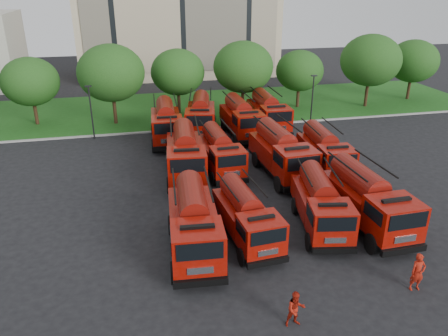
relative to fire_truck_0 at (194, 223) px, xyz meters
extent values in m
plane|color=black|center=(3.64, 3.40, -1.73)|extent=(140.00, 140.00, 0.00)
cube|color=#1A4512|center=(3.64, 29.40, -1.67)|extent=(70.00, 16.00, 0.12)
cube|color=gray|center=(3.64, 21.30, -1.66)|extent=(70.00, 0.30, 0.14)
cylinder|color=#382314|center=(-12.36, 26.40, -0.54)|extent=(0.36, 0.36, 2.38)
ellipsoid|color=#184012|center=(-12.36, 26.40, 2.83)|extent=(5.71, 5.71, 4.86)
cylinder|color=#382314|center=(-4.36, 24.90, -0.33)|extent=(0.36, 0.36, 2.80)
ellipsoid|color=#184012|center=(-4.36, 24.90, 3.63)|extent=(6.72, 6.72, 5.71)
cylinder|color=#382314|center=(2.64, 27.40, -0.50)|extent=(0.36, 0.36, 2.45)
ellipsoid|color=#184012|center=(2.64, 27.40, 2.96)|extent=(5.88, 5.88, 5.00)
cylinder|color=#382314|center=(9.64, 25.90, -0.36)|extent=(0.36, 0.36, 2.73)
ellipsoid|color=#184012|center=(9.64, 25.90, 3.50)|extent=(6.55, 6.55, 5.57)
cylinder|color=#382314|center=(16.64, 26.90, -0.59)|extent=(0.36, 0.36, 2.27)
ellipsoid|color=#184012|center=(16.64, 26.90, 2.63)|extent=(5.46, 5.46, 4.64)
cylinder|color=#382314|center=(24.64, 25.40, -0.29)|extent=(0.36, 0.36, 2.87)
ellipsoid|color=#184012|center=(24.64, 25.40, 3.77)|extent=(6.89, 6.89, 5.85)
cylinder|color=#382314|center=(31.64, 27.40, -0.47)|extent=(0.36, 0.36, 2.52)
ellipsoid|color=#184012|center=(31.64, 27.40, 3.10)|extent=(6.05, 6.05, 5.14)
cylinder|color=black|center=(-6.36, 20.60, 0.77)|extent=(0.14, 0.14, 5.00)
cube|color=black|center=(-6.36, 20.60, 3.32)|extent=(0.60, 0.25, 0.12)
cylinder|color=black|center=(15.64, 20.60, 0.77)|extent=(0.14, 0.14, 5.00)
cube|color=black|center=(15.64, 20.60, 3.32)|extent=(0.60, 0.25, 0.12)
cube|color=black|center=(0.00, 0.01, -1.04)|extent=(2.99, 7.54, 0.32)
cube|color=black|center=(-0.29, -3.71, -1.10)|extent=(2.65, 0.47, 0.37)
cube|color=maroon|center=(-0.20, -2.51, 0.14)|extent=(2.75, 2.51, 2.05)
cube|color=black|center=(-0.29, -3.68, 0.61)|extent=(2.21, 0.23, 0.90)
cube|color=maroon|center=(0.09, 1.17, -0.20)|extent=(2.95, 5.03, 1.37)
cylinder|color=#630E08|center=(0.09, 1.17, 0.92)|extent=(1.92, 4.53, 1.58)
cylinder|color=black|center=(-1.42, -2.62, -1.15)|extent=(0.46, 1.18, 1.16)
cylinder|color=black|center=(0.99, -2.81, -1.15)|extent=(0.46, 1.18, 1.16)
cylinder|color=black|center=(-1.06, 2.00, -1.15)|extent=(0.46, 1.18, 1.16)
cylinder|color=black|center=(1.36, 1.81, -1.15)|extent=(0.46, 1.18, 1.16)
cube|color=black|center=(3.09, 0.49, -1.13)|extent=(2.65, 6.58, 0.28)
cube|color=black|center=(3.37, -2.76, -1.18)|extent=(2.30, 0.42, 0.32)
cube|color=maroon|center=(3.28, -1.70, -0.10)|extent=(2.41, 2.20, 1.79)
cube|color=black|center=(3.37, -2.73, 0.31)|extent=(1.92, 0.21, 0.78)
cube|color=maroon|center=(3.01, 1.49, -0.40)|extent=(2.60, 4.40, 1.19)
cylinder|color=#630E08|center=(3.01, 1.49, 0.58)|extent=(1.70, 3.96, 1.38)
cylinder|color=black|center=(2.24, -1.98, -1.22)|extent=(0.41, 1.03, 1.01)
cylinder|color=black|center=(4.35, -1.80, -1.22)|extent=(0.41, 1.03, 1.01)
cylinder|color=black|center=(1.90, 2.04, -1.22)|extent=(0.41, 1.03, 1.01)
cylinder|color=black|center=(4.00, 2.22, -1.22)|extent=(0.41, 1.03, 1.01)
cube|color=black|center=(7.79, 0.83, -1.10)|extent=(3.43, 7.08, 0.29)
cube|color=black|center=(7.16, -2.56, -1.15)|extent=(2.43, 0.68, 0.34)
cube|color=maroon|center=(7.36, -1.46, -0.01)|extent=(2.73, 2.53, 1.89)
cube|color=black|center=(7.17, -2.53, 0.43)|extent=(2.01, 0.42, 0.82)
cube|color=maroon|center=(7.98, 1.88, -0.32)|extent=(3.15, 4.82, 1.26)
cylinder|color=#630E08|center=(7.98, 1.88, 0.71)|extent=(2.17, 4.27, 1.46)
cylinder|color=black|center=(6.23, -1.45, -1.20)|extent=(0.53, 1.11, 1.07)
cylinder|color=black|center=(8.43, -1.85, -1.20)|extent=(0.53, 1.11, 1.07)
cylinder|color=black|center=(7.01, 2.75, -1.20)|extent=(0.53, 1.11, 1.07)
cylinder|color=black|center=(9.20, 2.34, -1.20)|extent=(0.53, 1.11, 1.07)
cube|color=black|center=(10.60, 0.38, -1.03)|extent=(2.69, 7.58, 0.32)
cube|color=black|center=(10.72, -3.43, -1.09)|extent=(2.69, 0.35, 0.38)
cube|color=maroon|center=(10.68, -2.19, 0.18)|extent=(2.70, 2.44, 2.09)
cube|color=black|center=(10.72, -3.39, 0.66)|extent=(2.25, 0.12, 0.91)
cube|color=maroon|center=(10.57, 1.56, -0.17)|extent=(2.77, 5.01, 1.39)
cylinder|color=#630E08|center=(10.57, 1.56, 0.97)|extent=(1.74, 4.55, 1.61)
cylinder|color=black|center=(9.45, -2.44, -1.14)|extent=(0.41, 1.19, 1.18)
cylinder|color=black|center=(11.92, -2.37, -1.14)|extent=(0.41, 1.19, 1.18)
cylinder|color=black|center=(9.31, 2.27, -1.14)|extent=(0.41, 1.19, 1.18)
cylinder|color=black|center=(11.78, 2.35, -1.14)|extent=(0.41, 1.19, 1.18)
cube|color=black|center=(0.97, 10.16, -1.01)|extent=(3.28, 7.94, 0.33)
cube|color=black|center=(0.59, 6.26, -1.07)|extent=(2.78, 0.54, 0.39)
cube|color=maroon|center=(0.72, 7.52, 0.23)|extent=(2.93, 2.68, 2.15)
cube|color=black|center=(0.60, 6.29, 0.73)|extent=(2.32, 0.28, 0.94)
cube|color=maroon|center=(1.09, 11.37, -0.13)|extent=(3.18, 5.32, 1.44)
cylinder|color=#630E08|center=(1.09, 11.37, 1.05)|extent=(2.10, 4.78, 1.66)
cylinder|color=black|center=(-0.57, 7.42, -1.12)|extent=(0.50, 1.25, 1.22)
cylinder|color=black|center=(1.96, 7.18, -1.12)|extent=(0.50, 1.25, 1.22)
cylinder|color=black|center=(-0.10, 12.26, -1.12)|extent=(0.50, 1.25, 1.22)
cylinder|color=black|center=(2.43, 12.02, -1.12)|extent=(0.50, 1.25, 1.22)
cube|color=black|center=(3.73, 10.54, -1.09)|extent=(2.53, 6.93, 0.29)
cube|color=black|center=(3.87, 7.07, -1.14)|extent=(2.45, 0.34, 0.34)
cube|color=maroon|center=(3.83, 8.19, 0.01)|extent=(2.48, 2.25, 1.91)
cube|color=black|center=(3.87, 7.10, 0.45)|extent=(2.05, 0.13, 0.83)
cube|color=maroon|center=(3.69, 11.61, -0.31)|extent=(2.58, 4.59, 1.27)
cylinder|color=#630E08|center=(3.69, 11.61, 0.73)|extent=(1.63, 4.16, 1.47)
cylinder|color=black|center=(2.71, 7.95, -1.19)|extent=(0.39, 1.09, 1.08)
cylinder|color=black|center=(4.96, 8.05, -1.19)|extent=(0.39, 1.09, 1.08)
cylinder|color=black|center=(2.54, 12.25, -1.19)|extent=(0.39, 1.09, 1.08)
cylinder|color=black|center=(4.78, 12.34, -1.19)|extent=(0.39, 1.09, 1.08)
cube|color=black|center=(8.14, 8.81, -1.01)|extent=(2.92, 7.90, 0.33)
cube|color=black|center=(8.33, 4.86, -1.06)|extent=(2.79, 0.41, 0.39)
cube|color=maroon|center=(8.27, 6.14, 0.25)|extent=(2.84, 2.57, 2.17)
cube|color=black|center=(8.33, 4.90, 0.75)|extent=(2.34, 0.17, 0.95)
cube|color=maroon|center=(8.09, 10.03, -0.12)|extent=(2.96, 5.24, 1.45)
cylinder|color=#630E08|center=(8.09, 10.03, 1.07)|extent=(1.89, 4.75, 1.67)
cylinder|color=black|center=(7.00, 5.86, -1.12)|extent=(0.45, 1.24, 1.22)
cylinder|color=black|center=(9.56, 5.98, -1.12)|extent=(0.45, 1.24, 1.22)
cylinder|color=black|center=(6.77, 10.75, -1.12)|extent=(0.45, 1.24, 1.22)
cylinder|color=black|center=(9.33, 10.87, -1.12)|extent=(0.45, 1.24, 1.22)
cube|color=black|center=(11.73, 8.90, -1.08)|extent=(2.74, 7.08, 0.30)
cube|color=black|center=(11.49, 5.39, -1.13)|extent=(2.49, 0.41, 0.35)
cube|color=maroon|center=(11.57, 6.53, 0.03)|extent=(2.57, 2.34, 1.93)
cube|color=black|center=(11.50, 5.42, 0.48)|extent=(2.08, 0.19, 0.84)
cube|color=maroon|center=(11.80, 9.99, -0.29)|extent=(2.73, 4.71, 1.29)
cylinder|color=#630E08|center=(11.80, 9.99, 0.76)|extent=(1.76, 4.26, 1.49)
cylinder|color=black|center=(10.42, 6.41, -1.18)|extent=(0.42, 1.11, 1.09)
cylinder|color=black|center=(12.69, 6.25, -1.18)|extent=(0.42, 1.11, 1.09)
cylinder|color=black|center=(10.71, 10.76, -1.18)|extent=(0.42, 1.11, 1.09)
cylinder|color=black|center=(12.98, 10.61, -1.18)|extent=(0.42, 1.11, 1.09)
cube|color=black|center=(0.36, 18.53, -1.02)|extent=(2.92, 7.72, 0.33)
cube|color=black|center=(0.14, 14.69, -1.08)|extent=(2.72, 0.42, 0.38)
cube|color=maroon|center=(0.21, 15.93, 0.20)|extent=(2.79, 2.53, 2.11)
cube|color=black|center=(0.14, 14.72, 0.68)|extent=(2.28, 0.18, 0.92)
cube|color=maroon|center=(0.43, 19.72, -0.16)|extent=(2.93, 5.13, 1.41)
cylinder|color=#630E08|center=(0.43, 19.72, 1.00)|extent=(1.88, 4.64, 1.63)
cylinder|color=black|center=(-1.05, 15.78, -1.13)|extent=(0.45, 1.21, 1.19)
cylinder|color=black|center=(1.44, 15.64, -1.13)|extent=(0.45, 1.21, 1.19)
cylinder|color=black|center=(-0.78, 20.55, -1.13)|extent=(0.45, 1.21, 1.19)
cylinder|color=black|center=(1.71, 20.41, -1.13)|extent=(0.45, 1.21, 1.19)
cube|color=black|center=(3.86, 20.03, -1.02)|extent=(3.95, 7.99, 0.33)
cube|color=black|center=(3.10, 16.22, -1.07)|extent=(2.73, 0.80, 0.38)
cube|color=maroon|center=(3.35, 17.45, 0.21)|extent=(3.09, 2.88, 2.13)
cube|color=black|center=(3.11, 16.25, 0.70)|extent=(2.26, 0.50, 0.93)
cube|color=maroon|center=(4.09, 21.21, -0.14)|extent=(3.60, 5.45, 1.42)
cylinder|color=#630E08|center=(4.09, 21.21, 1.02)|extent=(2.50, 4.82, 1.64)
cylinder|color=black|center=(2.07, 17.48, -1.13)|extent=(0.61, 1.25, 1.20)
cylinder|color=black|center=(4.54, 17.00, -1.13)|extent=(0.61, 1.25, 1.20)
cylinder|color=black|center=(3.01, 22.20, -1.13)|extent=(0.61, 1.25, 1.20)
cylinder|color=black|center=(5.47, 21.71, -1.13)|extent=(0.61, 1.25, 1.20)
cube|color=black|center=(7.53, 18.53, -1.03)|extent=(2.57, 7.52, 0.32)
cube|color=black|center=(7.58, 14.74, -1.09)|extent=(2.68, 0.31, 0.37)
cube|color=maroon|center=(7.57, 15.97, 0.17)|extent=(2.65, 2.39, 2.08)
cube|color=black|center=(7.58, 14.77, 0.65)|extent=(2.24, 0.09, 0.91)
cube|color=maroon|center=(7.51, 19.71, -0.18)|extent=(2.69, 4.95, 1.39)
cylinder|color=#630E08|center=(7.51, 19.71, 0.96)|extent=(1.67, 4.51, 1.60)
cylinder|color=black|center=(6.34, 15.74, -1.14)|extent=(0.39, 1.18, 1.18)
cylinder|color=black|center=(8.80, 15.77, -1.14)|extent=(0.39, 1.18, 1.18)
cylinder|color=black|center=(6.27, 20.44, -1.14)|extent=(0.39, 1.18, 1.18)
cylinder|color=black|center=(8.73, 20.48, -1.14)|extent=(0.39, 1.18, 1.18)
cube|color=black|center=(10.64, 19.79, -1.03)|extent=(2.68, 7.62, 0.32)
cube|color=black|center=(10.54, 15.96, -1.08)|extent=(2.71, 0.34, 0.38)
cube|color=maroon|center=(10.57, 17.20, 0.19)|extent=(2.71, 2.45, 2.11)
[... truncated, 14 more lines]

